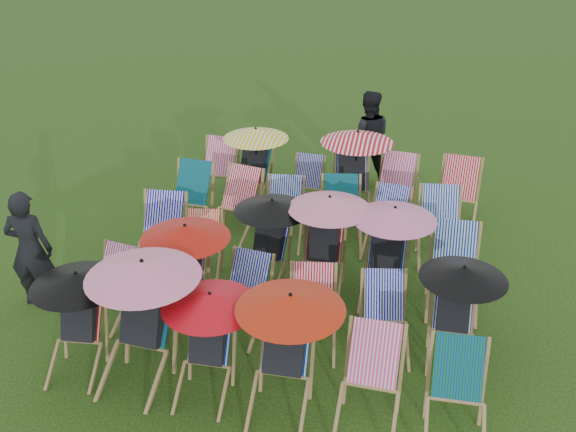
% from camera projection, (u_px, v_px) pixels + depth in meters
% --- Properties ---
extents(ground, '(100.00, 100.00, 0.00)m').
position_uv_depth(ground, '(294.00, 286.00, 8.74)').
color(ground, black).
rests_on(ground, ground).
extents(deckchair_0, '(1.01, 1.07, 1.20)m').
position_uv_depth(deckchair_0, '(76.00, 321.00, 7.01)').
color(deckchair_0, '#987747').
rests_on(deckchair_0, ground).
extents(deckchair_1, '(1.21, 1.27, 1.44)m').
position_uv_depth(deckchair_1, '(139.00, 320.00, 6.81)').
color(deckchair_1, '#987747').
rests_on(deckchair_1, ground).
extents(deckchair_2, '(1.01, 1.05, 1.20)m').
position_uv_depth(deckchair_2, '(206.00, 343.00, 6.67)').
color(deckchair_2, '#987747').
rests_on(deckchair_2, ground).
extents(deckchair_3, '(1.11, 1.15, 1.31)m').
position_uv_depth(deckchair_3, '(284.00, 351.00, 6.46)').
color(deckchair_3, '#987747').
rests_on(deckchair_3, ground).
extents(deckchair_4, '(0.66, 0.90, 0.96)m').
position_uv_depth(deckchair_4, '(370.00, 385.00, 6.33)').
color(deckchair_4, '#987747').
rests_on(deckchair_4, ground).
extents(deckchair_5, '(0.65, 0.88, 0.93)m').
position_uv_depth(deckchair_5, '(457.00, 399.00, 6.18)').
color(deckchair_5, '#987747').
rests_on(deckchair_5, ground).
extents(deckchair_6, '(0.67, 0.86, 0.85)m').
position_uv_depth(deckchair_6, '(108.00, 287.00, 7.95)').
color(deckchair_6, '#987747').
rests_on(deckchair_6, ground).
extents(deckchair_7, '(1.08, 1.15, 1.28)m').
position_uv_depth(deckchair_7, '(183.00, 273.00, 7.79)').
color(deckchair_7, '#987747').
rests_on(deckchair_7, ground).
extents(deckchair_8, '(0.71, 0.90, 0.90)m').
position_uv_depth(deckchair_8, '(241.00, 298.00, 7.71)').
color(deckchair_8, '#987747').
rests_on(deckchair_8, ground).
extents(deckchair_9, '(0.72, 0.91, 0.90)m').
position_uv_depth(deckchair_9, '(312.00, 313.00, 7.43)').
color(deckchair_9, '#987747').
rests_on(deckchair_9, ground).
extents(deckchair_10, '(0.72, 0.90, 0.87)m').
position_uv_depth(deckchair_10, '(385.00, 319.00, 7.36)').
color(deckchair_10, '#987747').
rests_on(deckchair_10, ground).
extents(deckchair_11, '(0.98, 1.02, 1.16)m').
position_uv_depth(deckchair_11, '(455.00, 312.00, 7.19)').
color(deckchair_11, '#987747').
rests_on(deckchair_11, ground).
extents(deckchair_12, '(0.75, 1.00, 1.03)m').
position_uv_depth(deckchair_12, '(158.00, 238.00, 8.89)').
color(deckchair_12, '#987747').
rests_on(deckchair_12, ground).
extents(deckchair_13, '(0.68, 0.86, 0.86)m').
position_uv_depth(deckchair_13, '(201.00, 249.00, 8.78)').
color(deckchair_13, '#987747').
rests_on(deckchair_13, ground).
extents(deckchair_14, '(1.02, 1.08, 1.21)m').
position_uv_depth(deckchair_14, '(267.00, 241.00, 8.56)').
color(deckchair_14, '#987747').
rests_on(deckchair_14, ground).
extents(deckchair_15, '(1.09, 1.14, 1.30)m').
position_uv_depth(deckchair_15, '(324.00, 242.00, 8.45)').
color(deckchair_15, '#987747').
rests_on(deckchair_15, ground).
extents(deckchair_16, '(1.08, 1.12, 1.28)m').
position_uv_depth(deckchair_16, '(388.00, 252.00, 8.22)').
color(deckchair_16, '#987747').
rests_on(deckchair_16, ground).
extents(deckchair_17, '(0.70, 0.96, 1.02)m').
position_uv_depth(deckchair_17, '(454.00, 272.00, 8.12)').
color(deckchair_17, '#987747').
rests_on(deckchair_17, ground).
extents(deckchair_18, '(0.73, 0.98, 1.02)m').
position_uv_depth(deckchair_18, '(187.00, 201.00, 9.93)').
color(deckchair_18, '#987747').
rests_on(deckchair_18, ground).
extents(deckchair_19, '(0.84, 1.05, 1.02)m').
position_uv_depth(deckchair_19, '(233.00, 207.00, 9.75)').
color(deckchair_19, '#987747').
rests_on(deckchair_19, ground).
extents(deckchair_20, '(0.70, 0.91, 0.93)m').
position_uv_depth(deckchair_20, '(283.00, 214.00, 9.64)').
color(deckchair_20, '#987747').
rests_on(deckchair_20, ground).
extents(deckchair_21, '(0.80, 1.00, 0.98)m').
position_uv_depth(deckchair_21, '(341.00, 215.00, 9.53)').
color(deckchair_21, '#987747').
rests_on(deckchair_21, ground).
extents(deckchair_22, '(0.71, 0.91, 0.91)m').
position_uv_depth(deckchair_22, '(387.00, 223.00, 9.39)').
color(deckchair_22, '#987747').
rests_on(deckchair_22, ground).
extents(deckchair_23, '(0.76, 0.98, 1.00)m').
position_uv_depth(deckchair_23, '(441.00, 229.00, 9.16)').
color(deckchair_23, '#987747').
rests_on(deckchair_23, ground).
extents(deckchair_24, '(0.66, 0.92, 0.99)m').
position_uv_depth(deckchair_24, '(216.00, 172.00, 10.94)').
color(deckchair_24, '#987747').
rests_on(deckchair_24, ground).
extents(deckchair_25, '(1.09, 1.16, 1.29)m').
position_uv_depth(deckchair_25, '(252.00, 165.00, 10.76)').
color(deckchair_25, '#987747').
rests_on(deckchair_25, ground).
extents(deckchair_26, '(0.58, 0.79, 0.84)m').
position_uv_depth(deckchair_26, '(305.00, 185.00, 10.67)').
color(deckchair_26, '#987747').
rests_on(deckchair_26, ground).
extents(deckchair_27, '(1.17, 1.28, 1.39)m').
position_uv_depth(deckchair_27, '(353.00, 172.00, 10.35)').
color(deckchair_27, '#987747').
rests_on(deckchair_27, ground).
extents(deckchair_28, '(0.78, 1.00, 1.01)m').
position_uv_depth(deckchair_28, '(393.00, 191.00, 10.27)').
color(deckchair_28, '#987747').
rests_on(deckchair_28, ground).
extents(deckchair_29, '(0.76, 1.00, 1.02)m').
position_uv_depth(deckchair_29, '(458.00, 196.00, 10.07)').
color(deckchair_29, '#987747').
rests_on(deckchair_29, ground).
extents(person_left, '(0.63, 0.47, 1.60)m').
position_uv_depth(person_left, '(30.00, 249.00, 8.05)').
color(person_left, black).
rests_on(person_left, ground).
extents(person_rear, '(0.94, 0.79, 1.72)m').
position_uv_depth(person_rear, '(367.00, 138.00, 11.36)').
color(person_rear, black).
rests_on(person_rear, ground).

